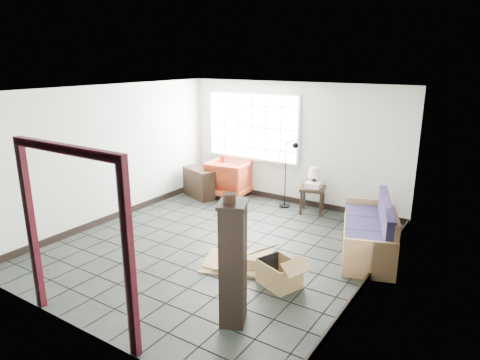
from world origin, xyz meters
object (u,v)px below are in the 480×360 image
Objects in this scene: side_table at (313,192)px; armchair at (230,176)px; futon_sofa at (372,234)px; tall_shelf at (233,263)px.

armchair is at bearing 180.00° from side_table.
tall_shelf is (-0.81, -2.82, 0.45)m from futon_sofa.
futon_sofa is at bearing 154.75° from armchair.
futon_sofa is 1.40× the size of tall_shelf.
side_table is at bearing 123.60° from futon_sofa.
armchair is (-3.61, 1.21, 0.14)m from futon_sofa.
armchair reaches higher than side_table.
side_table is (2.04, 0.00, -0.02)m from armchair.
futon_sofa is 2.31× the size of armchair.
futon_sofa is 1.99m from side_table.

